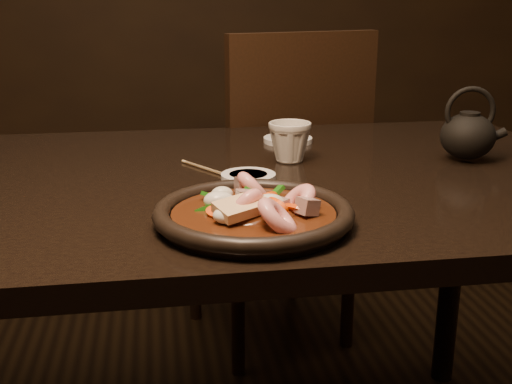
{
  "coord_description": "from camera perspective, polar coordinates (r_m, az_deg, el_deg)",
  "views": [
    {
      "loc": [
        -0.08,
        -1.17,
        1.08
      ],
      "look_at": [
        0.06,
        -0.28,
        0.8
      ],
      "focal_mm": 45.0,
      "sensor_mm": 36.0,
      "label": 1
    }
  ],
  "objects": [
    {
      "name": "chair",
      "position": [
        1.93,
        2.13,
        0.8
      ],
      "size": [
        0.57,
        0.57,
        0.99
      ],
      "rotation": [
        0.0,
        0.0,
        3.42
      ],
      "color": "black",
      "rests_on": "floor"
    },
    {
      "name": "soy_dish",
      "position": [
        1.18,
        -0.69,
        1.3
      ],
      "size": [
        0.1,
        0.1,
        0.01
      ],
      "primitive_type": "cylinder",
      "color": "white",
      "rests_on": "table"
    },
    {
      "name": "teapot",
      "position": [
        1.38,
        18.35,
        4.95
      ],
      "size": [
        0.14,
        0.11,
        0.15
      ],
      "rotation": [
        0.0,
        0.0,
        -0.15
      ],
      "color": "black",
      "rests_on": "table"
    },
    {
      "name": "saucer_right",
      "position": [
        1.49,
        2.85,
        4.66
      ],
      "size": [
        0.11,
        0.11,
        0.01
      ],
      "primitive_type": "cylinder",
      "color": "white",
      "rests_on": "table"
    },
    {
      "name": "stirfry",
      "position": [
        0.95,
        -0.0,
        -1.55
      ],
      "size": [
        0.19,
        0.23,
        0.07
      ],
      "color": "#3B1A0A",
      "rests_on": "plate"
    },
    {
      "name": "table",
      "position": [
        1.24,
        -4.9,
        -1.97
      ],
      "size": [
        1.6,
        0.9,
        0.75
      ],
      "color": "black",
      "rests_on": "floor"
    },
    {
      "name": "plate",
      "position": [
        0.95,
        -0.22,
        -2.03
      ],
      "size": [
        0.3,
        0.3,
        0.03
      ],
      "color": "black",
      "rests_on": "table"
    },
    {
      "name": "chopsticks",
      "position": [
        1.23,
        -3.67,
        1.83
      ],
      "size": [
        0.12,
        0.18,
        0.01
      ],
      "rotation": [
        0.0,
        0.0,
        0.56
      ],
      "color": "tan",
      "rests_on": "table"
    },
    {
      "name": "tea_cup",
      "position": [
        1.31,
        3.02,
        4.59
      ],
      "size": [
        0.1,
        0.1,
        0.09
      ],
      "primitive_type": "imported",
      "rotation": [
        0.0,
        0.0,
        -0.17
      ],
      "color": "beige",
      "rests_on": "table"
    }
  ]
}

